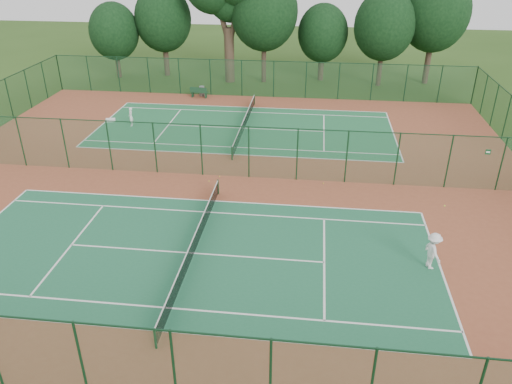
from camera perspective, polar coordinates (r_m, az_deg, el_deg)
ground at (r=32.74m, az=-3.48°, el=1.86°), size 120.00×120.00×0.00m
red_pad at (r=32.74m, az=-3.48°, el=1.87°), size 40.00×36.00×0.01m
court_near at (r=25.10m, az=-7.05°, el=-6.97°), size 23.77×10.97×0.01m
court_far at (r=40.93m, az=-1.29°, el=7.30°), size 23.77×10.97×0.01m
fence_north at (r=48.93m, az=0.20°, el=12.84°), size 40.00×0.09×3.50m
fence_south at (r=17.45m, az=-14.49°, el=-18.79°), size 40.00×0.09×3.50m
fence_divider at (r=32.02m, az=-3.57°, el=4.70°), size 40.00×0.09×3.50m
tennis_net_near at (r=24.81m, az=-7.12°, el=-5.96°), size 0.10×12.90×0.97m
tennis_net_far at (r=40.75m, az=-1.29°, el=8.00°), size 0.10×12.90×0.97m
player_near at (r=24.84m, az=19.57°, el=-6.36°), size 1.05×1.37×1.87m
player_far at (r=42.49m, az=-14.11°, el=8.34°), size 0.52×0.64×1.54m
trash_bin at (r=49.77m, az=-6.20°, el=11.40°), size 0.66×0.66×0.94m
bench at (r=49.17m, az=-6.55°, el=11.26°), size 1.72×0.67×1.04m
kit_bag at (r=44.13m, az=-16.28°, el=7.90°), size 0.81×0.46×0.29m
stray_ball_a at (r=32.58m, az=-4.19°, el=1.79°), size 0.07×0.07×0.07m
stray_ball_b at (r=31.89m, az=7.72°, el=1.00°), size 0.07×0.07×0.07m
stray_ball_c at (r=32.02m, az=-5.39°, el=1.25°), size 0.07×0.07×0.07m
evergreen_row at (r=55.34m, az=1.49°, el=12.68°), size 39.00×5.00×12.00m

